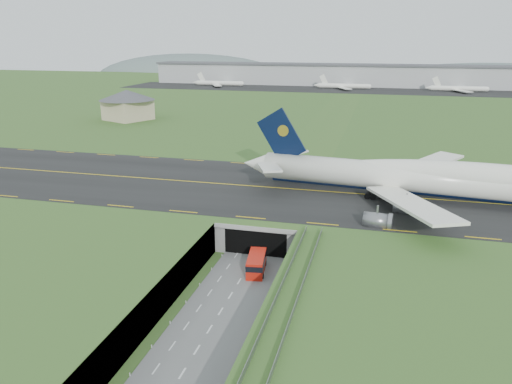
# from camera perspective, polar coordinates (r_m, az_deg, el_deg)

# --- Properties ---
(ground) EXTENTS (900.00, 900.00, 0.00)m
(ground) POSITION_cam_1_polar(r_m,az_deg,el_deg) (88.32, -1.38, -9.42)
(ground) COLOR #325E25
(ground) RESTS_ON ground
(airfield_deck) EXTENTS (800.00, 800.00, 6.00)m
(airfield_deck) POSITION_cam_1_polar(r_m,az_deg,el_deg) (87.01, -1.40, -7.65)
(airfield_deck) COLOR gray
(airfield_deck) RESTS_ON ground
(trench_road) EXTENTS (12.00, 75.00, 0.20)m
(trench_road) POSITION_cam_1_polar(r_m,az_deg,el_deg) (81.91, -2.83, -11.62)
(trench_road) COLOR slate
(trench_road) RESTS_ON ground
(taxiway) EXTENTS (800.00, 44.00, 0.18)m
(taxiway) POSITION_cam_1_polar(r_m,az_deg,el_deg) (116.00, 3.01, 0.41)
(taxiway) COLOR black
(taxiway) RESTS_ON airfield_deck
(tunnel_portal) EXTENTS (17.00, 22.30, 6.00)m
(tunnel_portal) POSITION_cam_1_polar(r_m,az_deg,el_deg) (101.81, 1.16, -3.65)
(tunnel_portal) COLOR gray
(tunnel_portal) RESTS_ON ground
(guideway) EXTENTS (3.00, 53.00, 7.05)m
(guideway) POSITION_cam_1_polar(r_m,az_deg,el_deg) (67.19, 3.34, -13.47)
(guideway) COLOR #A8A8A3
(guideway) RESTS_ON ground
(jumbo_jet) EXTENTS (87.61, 57.26, 19.05)m
(jumbo_jet) POSITION_cam_1_polar(r_m,az_deg,el_deg) (111.68, 20.07, 1.38)
(jumbo_jet) COLOR white
(jumbo_jet) RESTS_ON ground
(shuttle_tram) EXTENTS (3.94, 8.02, 3.13)m
(shuttle_tram) POSITION_cam_1_polar(r_m,az_deg,el_deg) (88.32, 0.05, -8.17)
(shuttle_tram) COLOR red
(shuttle_tram) RESTS_ON ground
(service_building) EXTENTS (30.73, 30.73, 12.70)m
(service_building) POSITION_cam_1_polar(r_m,az_deg,el_deg) (221.20, -14.49, 9.91)
(service_building) COLOR #C9B791
(service_building) RESTS_ON ground
(cargo_terminal) EXTENTS (320.00, 67.00, 15.60)m
(cargo_terminal) POSITION_cam_1_polar(r_m,az_deg,el_deg) (376.85, 11.33, 12.99)
(cargo_terminal) COLOR #B2B2B2
(cargo_terminal) RESTS_ON ground
(distant_hills) EXTENTS (700.00, 91.00, 60.00)m
(distant_hills) POSITION_cam_1_polar(r_m,az_deg,el_deg) (509.60, 19.53, 11.34)
(distant_hills) COLOR #526260
(distant_hills) RESTS_ON ground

